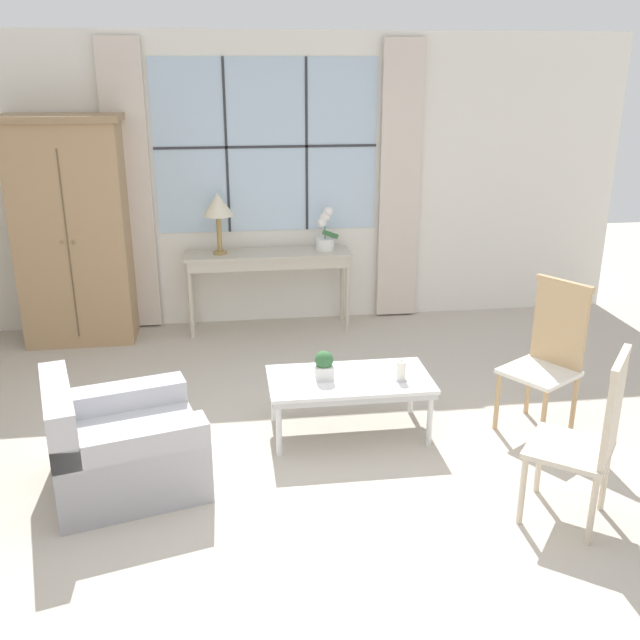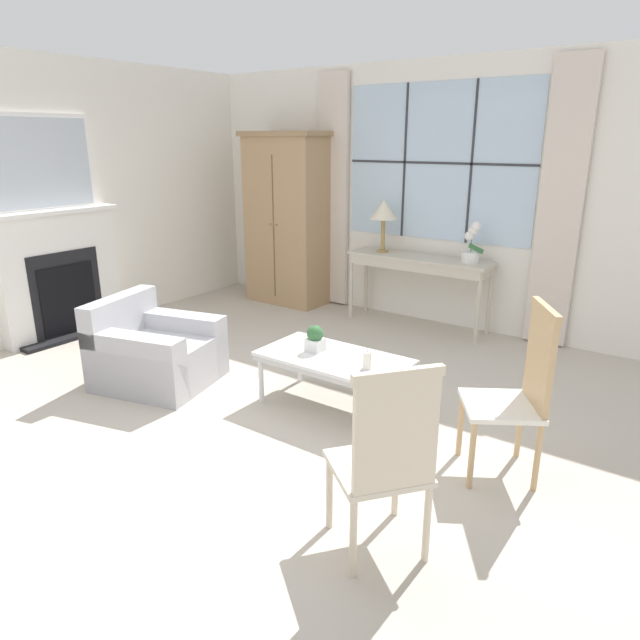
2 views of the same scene
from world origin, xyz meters
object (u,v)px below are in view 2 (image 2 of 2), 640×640
at_px(console_table, 419,265).
at_px(armchair_upholstered, 155,354).
at_px(potted_orchid, 471,246).
at_px(side_chair_wooden, 521,384).
at_px(fireplace, 58,265).
at_px(armoire, 287,219).
at_px(coffee_table, 334,361).
at_px(accent_chair_wooden, 387,454).
at_px(potted_plant_small, 315,338).
at_px(pillar_candle, 367,362).
at_px(table_lamp, 384,211).

height_order(console_table, armchair_upholstered, console_table).
relative_size(potted_orchid, side_chair_wooden, 0.39).
height_order(fireplace, armoire, fireplace).
xyz_separation_m(armchair_upholstered, side_chair_wooden, (2.93, 0.39, 0.35)).
relative_size(armoire, potted_orchid, 4.94).
bearing_deg(coffee_table, armoire, 135.15).
height_order(accent_chair_wooden, coffee_table, accent_chair_wooden).
bearing_deg(side_chair_wooden, potted_plant_small, 176.65).
height_order(accent_chair_wooden, potted_plant_small, accent_chair_wooden).
bearing_deg(pillar_candle, console_table, 108.07).
height_order(table_lamp, accent_chair_wooden, table_lamp).
bearing_deg(fireplace, potted_orchid, 35.94).
height_order(armoire, potted_orchid, armoire).
xyz_separation_m(potted_orchid, accent_chair_wooden, (0.99, -3.50, -0.37)).
bearing_deg(potted_plant_small, side_chair_wooden, -3.35).
height_order(potted_orchid, armchair_upholstered, potted_orchid).
height_order(console_table, pillar_candle, console_table).
distance_m(armoire, pillar_candle, 3.47).
relative_size(armoire, accent_chair_wooden, 1.98).
height_order(console_table, side_chair_wooden, side_chair_wooden).
height_order(console_table, accent_chair_wooden, accent_chair_wooden).
xyz_separation_m(potted_orchid, pillar_candle, (0.20, -2.36, -0.46)).
bearing_deg(side_chair_wooden, potted_orchid, 118.20).
bearing_deg(console_table, side_chair_wooden, -51.80).
height_order(side_chair_wooden, coffee_table, side_chair_wooden).
height_order(potted_plant_small, pillar_candle, potted_plant_small).
bearing_deg(potted_plant_small, console_table, 95.99).
bearing_deg(accent_chair_wooden, potted_orchid, 105.78).
bearing_deg(potted_plant_small, armchair_upholstered, -160.29).
bearing_deg(coffee_table, armchair_upholstered, -162.66).
bearing_deg(accent_chair_wooden, fireplace, 167.24).
xyz_separation_m(armoire, side_chair_wooden, (3.62, -2.28, -0.45)).
xyz_separation_m(fireplace, accent_chair_wooden, (4.43, -1.00, -0.18)).
relative_size(console_table, potted_orchid, 3.79).
bearing_deg(console_table, potted_plant_small, -84.01).
xyz_separation_m(fireplace, console_table, (2.88, 2.46, -0.07)).
distance_m(armchair_upholstered, accent_chair_wooden, 2.78).
distance_m(coffee_table, pillar_candle, 0.37).
bearing_deg(potted_orchid, armoire, -177.99).
distance_m(fireplace, table_lamp, 3.49).
distance_m(console_table, accent_chair_wooden, 3.80).
xyz_separation_m(accent_chair_wooden, coffee_table, (-1.14, 1.23, -0.19)).
bearing_deg(potted_orchid, side_chair_wooden, -61.80).
height_order(armoire, console_table, armoire).
distance_m(armoire, coffee_table, 3.18).
xyz_separation_m(side_chair_wooden, pillar_candle, (-1.07, -0.00, -0.11)).
height_order(armoire, potted_plant_small, armoire).
distance_m(fireplace, coffee_table, 3.32).
relative_size(fireplace, potted_orchid, 5.30).
bearing_deg(armchair_upholstered, side_chair_wooden, 7.48).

